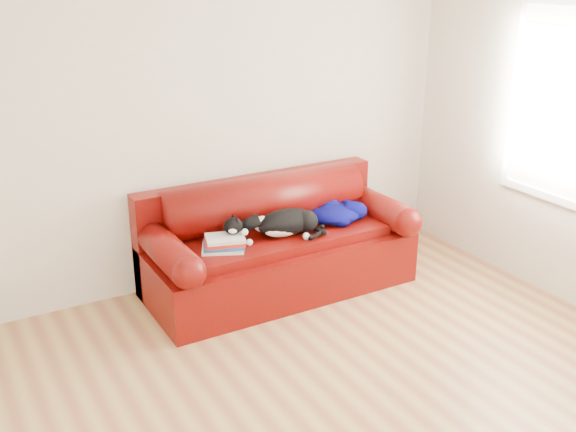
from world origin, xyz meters
The scene contains 7 objects.
ground centered at (0.00, 0.00, 0.00)m, with size 4.50×4.50×0.00m, color #945A3B.
room_shell centered at (0.12, 0.02, 1.67)m, with size 4.52×4.02×2.61m.
sofa_base centered at (0.41, 1.49, 0.24)m, with size 2.10×0.90×0.50m.
sofa_back centered at (0.41, 1.74, 0.54)m, with size 2.10×1.01×0.88m.
book_stack centered at (-0.11, 1.38, 0.55)m, with size 0.37×0.34×0.10m.
cat centered at (0.42, 1.40, 0.60)m, with size 0.66×0.43×0.25m.
blanket centered at (0.94, 1.46, 0.57)m, with size 0.53×0.42×0.15m.
Camera 1 is at (-1.96, -2.80, 2.48)m, focal length 42.00 mm.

